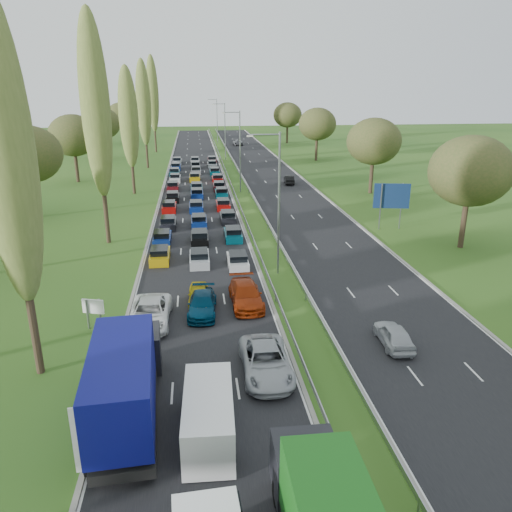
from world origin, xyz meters
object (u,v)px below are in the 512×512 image
direction_sign (392,198)px  white_van_rear (208,413)px  blue_lorry (126,381)px  info_sign (93,310)px  near_car_2 (150,313)px

direction_sign → white_van_rear: bearing=-123.2°
blue_lorry → direction_sign: (25.40, 31.41, 1.39)m
white_van_rear → info_sign: (-7.24, 11.75, 0.20)m
white_van_rear → direction_sign: (21.56, 33.00, 2.40)m
info_sign → direction_sign: 35.86m
info_sign → direction_sign: direction_sign is taller
near_car_2 → direction_sign: size_ratio=1.11×
blue_lorry → info_sign: (-3.40, 10.16, -0.81)m
white_van_rear → info_sign: 13.81m
direction_sign → blue_lorry: bearing=-129.0°
white_van_rear → info_sign: bearing=123.7°
near_car_2 → blue_lorry: size_ratio=0.58×
near_car_2 → blue_lorry: bearing=-89.5°
white_van_rear → direction_sign: 39.49m
blue_lorry → info_sign: 10.75m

